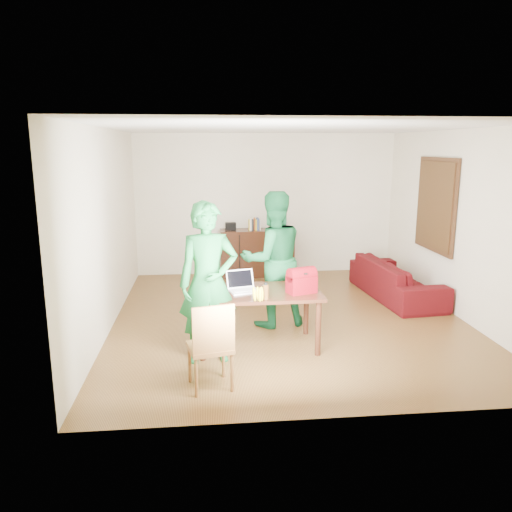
{
  "coord_description": "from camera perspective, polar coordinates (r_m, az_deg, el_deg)",
  "views": [
    {
      "loc": [
        -1.17,
        -6.84,
        2.46
      ],
      "look_at": [
        -0.55,
        -0.79,
        1.12
      ],
      "focal_mm": 35.0,
      "sensor_mm": 36.0,
      "label": 1
    }
  ],
  "objects": [
    {
      "name": "person_far",
      "position": [
        6.85,
        1.94,
        -0.4
      ],
      "size": [
        1.04,
        0.89,
        1.88
      ],
      "primitive_type": "imported",
      "rotation": [
        0.0,
        0.0,
        3.36
      ],
      "color": "#13572C",
      "rests_on": "ground"
    },
    {
      "name": "table",
      "position": [
        6.16,
        0.19,
        -4.82
      ],
      "size": [
        1.54,
        0.87,
        0.72
      ],
      "rotation": [
        0.0,
        0.0,
        0.0
      ],
      "color": "black",
      "rests_on": "ground"
    },
    {
      "name": "red_bag",
      "position": [
        6.06,
        5.23,
        -3.07
      ],
      "size": [
        0.38,
        0.29,
        0.25
      ],
      "primitive_type": "cube",
      "rotation": [
        0.0,
        0.0,
        0.33
      ],
      "color": "maroon",
      "rests_on": "table"
    },
    {
      "name": "sofa",
      "position": [
        8.58,
        15.72,
        -2.57
      ],
      "size": [
        1.0,
        2.15,
        0.61
      ],
      "primitive_type": "imported",
      "rotation": [
        0.0,
        0.0,
        1.66
      ],
      "color": "#3D0816",
      "rests_on": "ground"
    },
    {
      "name": "bananas",
      "position": [
        5.74,
        0.24,
        -4.85
      ],
      "size": [
        0.2,
        0.16,
        0.06
      ],
      "primitive_type": null,
      "rotation": [
        0.0,
        0.0,
        0.34
      ],
      "color": "yellow",
      "rests_on": "table"
    },
    {
      "name": "laptop",
      "position": [
        6.1,
        -1.36,
        -3.7
      ],
      "size": [
        0.4,
        0.32,
        0.24
      ],
      "rotation": [
        0.0,
        0.0,
        0.26
      ],
      "color": "white",
      "rests_on": "table"
    },
    {
      "name": "chair",
      "position": [
        5.28,
        -5.21,
        -12.05
      ],
      "size": [
        0.5,
        0.49,
        0.94
      ],
      "rotation": [
        0.0,
        0.0,
        0.22
      ],
      "color": "brown",
      "rests_on": "ground"
    },
    {
      "name": "person_near",
      "position": [
        5.71,
        -5.47,
        -3.09
      ],
      "size": [
        0.73,
        0.53,
        1.87
      ],
      "primitive_type": "imported",
      "rotation": [
        0.0,
        0.0,
        0.12
      ],
      "color": "#15622B",
      "rests_on": "ground"
    },
    {
      "name": "bottle",
      "position": [
        5.79,
        1.13,
        -4.02
      ],
      "size": [
        0.07,
        0.07,
        0.2
      ],
      "primitive_type": "cylinder",
      "rotation": [
        0.0,
        0.0,
        0.15
      ],
      "color": "#573413",
      "rests_on": "table"
    },
    {
      "name": "room",
      "position": [
        7.16,
        3.75,
        3.17
      ],
      "size": [
        5.2,
        5.7,
        2.9
      ],
      "color": "#412710",
      "rests_on": "ground"
    }
  ]
}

